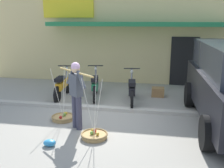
# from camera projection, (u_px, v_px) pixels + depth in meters

# --- Properties ---
(ground_plane) EXTENTS (90.00, 90.00, 0.00)m
(ground_plane) POSITION_uv_depth(u_px,v_px,m) (103.00, 118.00, 7.32)
(ground_plane) COLOR #9E998C
(sidewalk_curb) EXTENTS (20.00, 0.24, 0.10)m
(sidewalk_curb) POSITION_uv_depth(u_px,v_px,m) (108.00, 108.00, 7.98)
(sidewalk_curb) COLOR #BAB4A5
(sidewalk_curb) RESTS_ON ground
(fruit_vendor) EXTENTS (1.15, 0.98, 1.70)m
(fruit_vendor) POSITION_uv_depth(u_px,v_px,m) (76.00, 91.00, 6.44)
(fruit_vendor) COLOR #38384C
(fruit_vendor) RESTS_ON ground
(fruit_basket_left_side) EXTENTS (0.64, 0.64, 1.45)m
(fruit_basket_left_side) POSITION_uv_depth(u_px,v_px,m) (94.00, 135.00, 6.12)
(fruit_basket_left_side) COLOR tan
(fruit_basket_left_side) RESTS_ON ground
(fruit_basket_right_side) EXTENTS (0.64, 0.64, 1.45)m
(fruit_basket_right_side) POSITION_uv_depth(u_px,v_px,m) (63.00, 117.00, 7.21)
(fruit_basket_right_side) COLOR tan
(fruit_basket_right_side) RESTS_ON ground
(motorcycle_nearest_shop) EXTENTS (0.54, 1.82, 1.09)m
(motorcycle_nearest_shop) POSITION_uv_depth(u_px,v_px,m) (62.00, 86.00, 9.05)
(motorcycle_nearest_shop) COLOR black
(motorcycle_nearest_shop) RESTS_ON ground
(motorcycle_second_in_row) EXTENTS (0.57, 1.80, 1.09)m
(motorcycle_second_in_row) POSITION_uv_depth(u_px,v_px,m) (95.00, 86.00, 9.08)
(motorcycle_second_in_row) COLOR black
(motorcycle_second_in_row) RESTS_ON ground
(motorcycle_third_in_row) EXTENTS (0.54, 1.82, 1.09)m
(motorcycle_third_in_row) POSITION_uv_depth(u_px,v_px,m) (132.00, 90.00, 8.54)
(motorcycle_third_in_row) COLOR black
(motorcycle_third_in_row) RESTS_ON ground
(storefront_building) EXTENTS (13.00, 6.00, 4.20)m
(storefront_building) POSITION_uv_depth(u_px,v_px,m) (141.00, 31.00, 13.19)
(storefront_building) COLOR #DBC684
(storefront_building) RESTS_ON ground
(plastic_litter_bag) EXTENTS (0.28, 0.22, 0.14)m
(plastic_litter_bag) POSITION_uv_depth(u_px,v_px,m) (50.00, 143.00, 5.73)
(plastic_litter_bag) COLOR #3393D1
(plastic_litter_bag) RESTS_ON ground
(wooden_crate) EXTENTS (0.44, 0.36, 0.32)m
(wooden_crate) POSITION_uv_depth(u_px,v_px,m) (158.00, 92.00, 9.37)
(wooden_crate) COLOR olive
(wooden_crate) RESTS_ON ground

